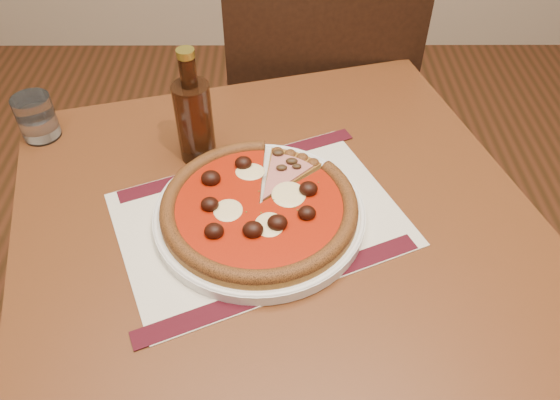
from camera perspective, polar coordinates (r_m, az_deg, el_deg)
The scene contains 8 objects.
table at distance 0.92m, azimuth 0.00°, elevation -6.74°, with size 0.98×0.98×0.75m.
chair_far at distance 1.44m, azimuth 3.39°, elevation 8.59°, with size 0.47×0.47×0.91m.
placemat at distance 0.85m, azimuth -2.13°, elevation -2.01°, with size 0.42×0.30×0.00m, color silver.
plate at distance 0.84m, azimuth -2.15°, elevation -1.54°, with size 0.32×0.32×0.02m, color white.
pizza at distance 0.82m, azimuth -2.20°, elevation -0.59°, with size 0.30×0.30×0.04m.
ham_slice at distance 0.88m, azimuth 1.31°, elevation 2.70°, with size 0.10×0.13×0.02m.
water_glass at distance 1.07m, azimuth -24.10°, elevation 7.89°, with size 0.07×0.07×0.08m, color white.
bottle at distance 0.92m, azimuth -8.96°, elevation 8.45°, with size 0.06×0.06×0.21m.
Camera 1 is at (-0.41, 0.50, 1.36)m, focal length 35.00 mm.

